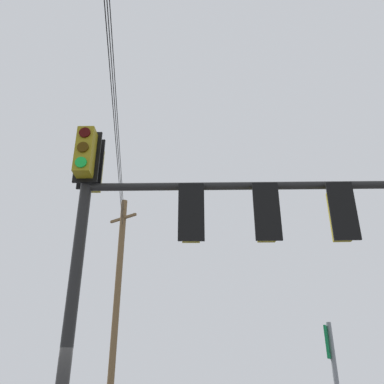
% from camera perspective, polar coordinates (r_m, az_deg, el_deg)
% --- Properties ---
extents(signal_mast_assembly, '(6.12, 0.97, 6.26)m').
position_cam_1_polar(signal_mast_assembly, '(7.03, -3.00, -4.21)').
color(signal_mast_assembly, black).
rests_on(signal_mast_assembly, ground).
extents(utility_pole_wooden, '(1.49, 1.27, 10.88)m').
position_cam_1_polar(utility_pole_wooden, '(20.68, -10.39, -14.85)').
color(utility_pole_wooden, brown).
rests_on(utility_pole_wooden, ground).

